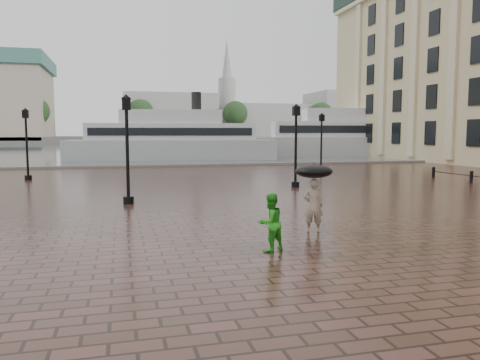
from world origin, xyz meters
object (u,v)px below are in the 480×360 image
Objects in this scene: adult_pedestrian at (313,206)px; street_lamps at (203,144)px; child_pedestrian at (270,223)px; ferry_near at (172,139)px; ferry_far at (351,137)px.

street_lamps is at bearing -68.01° from adult_pedestrian.
ferry_near reaches higher than child_pedestrian.
street_lamps is 0.90× the size of ferry_near.
ferry_far reaches higher than child_pedestrian.
child_pedestrian is at bearing -107.41° from ferry_far.
ferry_far reaches higher than adult_pedestrian.
ferry_near is at bearing -71.11° from adult_pedestrian.
adult_pedestrian is 49.98m from ferry_far.
ferry_near is (2.16, 42.51, 1.56)m from child_pedestrian.
street_lamps is 38.16m from ferry_far.
adult_pedestrian reaches higher than child_pedestrian.
adult_pedestrian is at bearing -87.23° from street_lamps.
street_lamps is 16.72m from child_pedestrian.
ferry_far is at bearing 15.66° from ferry_near.
ferry_far is (23.84, 3.10, 0.25)m from ferry_near.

